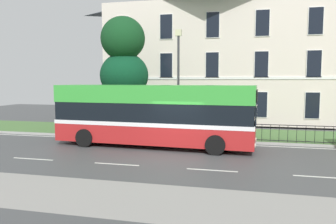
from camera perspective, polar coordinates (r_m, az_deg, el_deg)
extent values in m
cube|color=#444547|center=(15.25, 0.75, -7.93)|extent=(60.00, 56.00, 0.06)
cube|color=silver|center=(18.74, 3.21, -5.30)|extent=(54.00, 0.14, 0.01)
cube|color=silver|center=(16.08, -22.33, -7.52)|extent=(2.00, 0.12, 0.01)
cube|color=silver|center=(14.16, -8.91, -8.91)|extent=(2.00, 0.12, 0.01)
cube|color=silver|center=(13.20, 7.61, -9.95)|extent=(2.00, 0.12, 0.01)
cube|color=silver|center=(13.43, 25.13, -10.17)|extent=(2.00, 0.12, 0.01)
cube|color=#9E9E99|center=(19.19, 3.47, -4.88)|extent=(57.00, 0.24, 0.12)
cube|color=#4B723B|center=(21.74, 4.67, -3.66)|extent=(57.00, 5.02, 0.12)
cube|color=gray|center=(10.17, -6.32, -14.70)|extent=(57.00, 3.00, 0.01)
cube|color=beige|center=(29.72, 8.57, 8.12)|extent=(17.84, 8.92, 9.58)
cube|color=white|center=(25.22, 7.64, 5.85)|extent=(17.84, 0.06, 0.20)
cube|color=#2D333D|center=(25.31, 7.57, 0.24)|extent=(1.10, 0.06, 2.20)
cube|color=white|center=(26.95, -7.69, 1.67)|extent=(1.04, 0.04, 1.94)
cube|color=black|center=(26.93, -7.71, 1.67)|extent=(0.94, 0.03, 1.84)
cube|color=white|center=(25.88, -0.30, 1.56)|extent=(1.04, 0.04, 1.94)
cube|color=black|center=(25.86, -0.31, 1.56)|extent=(0.94, 0.03, 1.84)
cube|color=white|center=(25.27, 7.59, 1.42)|extent=(1.04, 0.04, 1.94)
cube|color=black|center=(25.25, 7.58, 1.42)|extent=(0.94, 0.03, 1.84)
cube|color=white|center=(25.16, 15.70, 1.25)|extent=(1.04, 0.04, 1.94)
cube|color=black|center=(25.14, 15.70, 1.24)|extent=(0.94, 0.03, 1.84)
cube|color=white|center=(25.55, 23.72, 1.05)|extent=(1.04, 0.04, 1.94)
cube|color=black|center=(25.53, 23.73, 1.05)|extent=(0.94, 0.03, 1.84)
cube|color=white|center=(26.91, -7.77, 7.94)|extent=(1.04, 0.04, 1.94)
cube|color=black|center=(26.90, -7.79, 7.94)|extent=(0.94, 0.03, 1.84)
cube|color=white|center=(25.84, -0.30, 8.10)|extent=(1.04, 0.04, 1.94)
cube|color=black|center=(25.82, -0.31, 8.10)|extent=(0.94, 0.03, 1.84)
cube|color=white|center=(25.23, 7.67, 8.11)|extent=(1.04, 0.04, 1.94)
cube|color=black|center=(25.21, 7.67, 8.12)|extent=(0.94, 0.03, 1.84)
cube|color=white|center=(25.12, 15.87, 7.97)|extent=(1.04, 0.04, 1.94)
cube|color=black|center=(25.10, 15.87, 7.97)|extent=(0.94, 0.03, 1.84)
cube|color=white|center=(25.51, 23.97, 7.66)|extent=(1.04, 0.04, 1.94)
cube|color=black|center=(25.49, 23.98, 7.67)|extent=(0.94, 0.03, 1.84)
cube|color=white|center=(27.20, -7.85, 14.16)|extent=(1.04, 0.04, 1.94)
cube|color=black|center=(27.19, -7.87, 14.16)|extent=(0.94, 0.03, 1.84)
cube|color=white|center=(26.14, -0.31, 14.56)|extent=(1.04, 0.04, 1.94)
cube|color=black|center=(26.13, -0.32, 14.57)|extent=(0.94, 0.03, 1.84)
cube|color=white|center=(25.54, 7.76, 14.73)|extent=(1.04, 0.04, 1.94)
cube|color=black|center=(25.52, 7.75, 14.74)|extent=(0.94, 0.03, 1.84)
cube|color=white|center=(25.43, 16.05, 14.61)|extent=(1.04, 0.04, 1.94)
cube|color=black|center=(25.41, 16.05, 14.62)|extent=(0.94, 0.03, 1.84)
cube|color=white|center=(25.82, 24.24, 14.21)|extent=(1.04, 0.04, 1.94)
cube|color=black|center=(25.80, 24.24, 14.21)|extent=(0.94, 0.03, 1.84)
cube|color=black|center=(19.20, 5.65, -1.84)|extent=(18.81, 0.04, 0.04)
cube|color=black|center=(19.33, 5.63, -4.40)|extent=(18.81, 0.04, 0.04)
cylinder|color=black|center=(22.54, -18.79, -2.24)|extent=(0.02, 0.02, 0.95)
cylinder|color=black|center=(22.30, -17.80, -2.29)|extent=(0.02, 0.02, 0.95)
cylinder|color=black|center=(22.06, -16.78, -2.34)|extent=(0.02, 0.02, 0.95)
cylinder|color=black|center=(21.84, -15.74, -2.39)|extent=(0.02, 0.02, 0.95)
cylinder|color=black|center=(21.62, -14.67, -2.44)|extent=(0.02, 0.02, 0.95)
cylinder|color=black|center=(21.41, -13.59, -2.49)|extent=(0.02, 0.02, 0.95)
cylinder|color=black|center=(21.20, -12.48, -2.55)|extent=(0.02, 0.02, 0.95)
cylinder|color=black|center=(21.01, -11.36, -2.60)|extent=(0.02, 0.02, 0.95)
cylinder|color=black|center=(20.82, -10.21, -2.65)|extent=(0.02, 0.02, 0.95)
cylinder|color=black|center=(20.64, -9.04, -2.70)|extent=(0.02, 0.02, 0.95)
cylinder|color=black|center=(20.47, -7.85, -2.75)|extent=(0.02, 0.02, 0.95)
cylinder|color=black|center=(20.31, -6.65, -2.80)|extent=(0.02, 0.02, 0.95)
cylinder|color=black|center=(20.16, -5.42, -2.85)|extent=(0.02, 0.02, 0.95)
cylinder|color=black|center=(20.02, -4.18, -2.90)|extent=(0.02, 0.02, 0.95)
cylinder|color=black|center=(19.88, -2.91, -2.95)|extent=(0.02, 0.02, 0.95)
cylinder|color=black|center=(19.76, -1.64, -3.00)|extent=(0.02, 0.02, 0.95)
cylinder|color=black|center=(19.65, -0.34, -3.04)|extent=(0.02, 0.02, 0.95)
cylinder|color=black|center=(19.54, 0.97, -3.09)|extent=(0.02, 0.02, 0.95)
cylinder|color=black|center=(19.45, 2.29, -3.14)|extent=(0.02, 0.02, 0.95)
cylinder|color=black|center=(19.37, 3.62, -3.18)|extent=(0.02, 0.02, 0.95)
cylinder|color=black|center=(19.30, 4.97, -3.22)|extent=(0.02, 0.02, 0.95)
cylinder|color=black|center=(19.24, 6.32, -3.26)|extent=(0.02, 0.02, 0.95)
cylinder|color=black|center=(19.19, 7.68, -3.30)|extent=(0.02, 0.02, 0.95)
cylinder|color=black|center=(19.15, 9.05, -3.34)|extent=(0.02, 0.02, 0.95)
cylinder|color=black|center=(19.12, 10.42, -3.37)|extent=(0.02, 0.02, 0.95)
cylinder|color=black|center=(19.10, 11.80, -3.41)|extent=(0.02, 0.02, 0.95)
cylinder|color=black|center=(19.09, 13.18, -3.44)|extent=(0.02, 0.02, 0.95)
cylinder|color=black|center=(19.10, 14.56, -3.47)|extent=(0.02, 0.02, 0.95)
cylinder|color=black|center=(19.11, 15.93, -3.50)|extent=(0.02, 0.02, 0.95)
cylinder|color=black|center=(19.14, 17.31, -3.52)|extent=(0.02, 0.02, 0.95)
cylinder|color=black|center=(19.18, 18.68, -3.55)|extent=(0.02, 0.02, 0.95)
cylinder|color=black|center=(19.22, 20.04, -3.57)|extent=(0.02, 0.02, 0.95)
cylinder|color=black|center=(19.28, 21.40, -3.59)|extent=(0.02, 0.02, 0.95)
cylinder|color=black|center=(19.35, 22.75, -3.60)|extent=(0.02, 0.02, 0.95)
cylinder|color=black|center=(19.43, 24.08, -3.62)|extent=(0.02, 0.02, 0.95)
cylinder|color=black|center=(19.52, 25.41, -3.63)|extent=(0.02, 0.02, 0.95)
cylinder|color=black|center=(19.62, 26.72, -3.64)|extent=(0.02, 0.02, 0.95)
cylinder|color=#423328|center=(23.17, -7.04, -0.73)|extent=(0.56, 0.56, 1.80)
ellipsoid|color=#0E4223|center=(23.37, -7.32, 0.21)|extent=(4.77, 4.77, 3.31)
ellipsoid|color=#0D3E23|center=(23.11, -7.58, 6.32)|extent=(3.33, 3.33, 3.14)
ellipsoid|color=#123E1C|center=(23.08, -7.81, 12.51)|extent=(3.00, 3.00, 2.97)
cube|color=#AE2021|center=(17.64, -2.44, -3.35)|extent=(10.61, 3.04, 1.08)
cube|color=white|center=(17.57, -2.45, -1.74)|extent=(10.63, 3.06, 0.20)
cube|color=black|center=(17.51, -2.46, 0.05)|extent=(10.52, 2.99, 1.02)
cube|color=green|center=(17.44, -2.47, 3.19)|extent=(10.61, 3.04, 0.90)
cube|color=black|center=(16.60, 15.04, -0.61)|extent=(0.16, 2.12, 0.94)
cube|color=black|center=(16.52, 15.12, 2.72)|extent=(0.15, 1.82, 0.58)
cylinder|color=silver|center=(17.58, 14.99, -4.62)|extent=(0.05, 0.20, 0.20)
cylinder|color=silver|center=(15.99, 14.86, -5.62)|extent=(0.05, 0.20, 0.20)
cylinder|color=black|center=(18.10, 9.29, -4.22)|extent=(0.97, 0.35, 0.96)
cylinder|color=black|center=(15.73, 8.21, -5.67)|extent=(0.97, 0.35, 0.96)
cylinder|color=black|center=(20.13, -10.71, -3.27)|extent=(0.97, 0.35, 0.96)
cylinder|color=black|center=(18.03, -14.22, -4.36)|extent=(0.97, 0.35, 0.96)
cylinder|color=#333338|center=(20.10, 1.80, 4.46)|extent=(0.14, 0.14, 6.06)
cube|color=beige|center=(20.30, 1.83, 13.55)|extent=(0.36, 0.24, 0.36)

